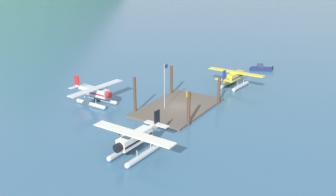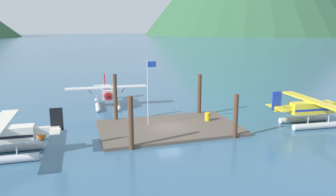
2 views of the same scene
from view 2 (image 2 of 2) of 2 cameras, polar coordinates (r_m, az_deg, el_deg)
name	(u,v)px [view 2 (image 2 of 2)]	position (r m, az deg, el deg)	size (l,w,h in m)	color
ground_plane	(169,129)	(32.85, 0.22, -5.58)	(1200.00, 1200.00, 0.00)	#38607F
dock_platform	(169,128)	(32.81, 0.22, -5.33)	(14.10, 8.80, 0.30)	brown
piling_near_left	(131,123)	(27.01, -6.65, -4.49)	(0.44, 0.44, 4.66)	#4C3323
piling_near_right	(236,116)	(30.39, 12.01, -3.22)	(0.43, 0.43, 4.20)	#4C3323
piling_far_left	(115,98)	(35.23, -9.39, -0.04)	(0.41, 0.41, 5.31)	#4C3323
piling_far_right	(199,95)	(37.72, 5.62, 0.55)	(0.48, 0.48, 4.88)	#4C3323
flagpole	(149,86)	(32.35, -3.47, 2.24)	(0.95, 0.10, 6.75)	silver
fuel_drum	(208,117)	(34.93, 7.08, -3.32)	(0.62, 0.62, 0.88)	gold
mooring_buoy	(41,136)	(31.82, -21.72, -6.31)	(0.84, 0.84, 0.84)	orange
seaplane_yellow_stbd_aft	(312,111)	(36.97, 24.29, -2.12)	(7.97, 10.48, 3.84)	#B7BABF
seaplane_silver_bow_left	(107,95)	(42.60, -10.88, 0.56)	(10.45, 7.98, 3.84)	#B7BABF
seaplane_cream_port_aft	(2,139)	(28.53, -27.56, -6.52)	(7.98, 10.44, 3.84)	#B7BABF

